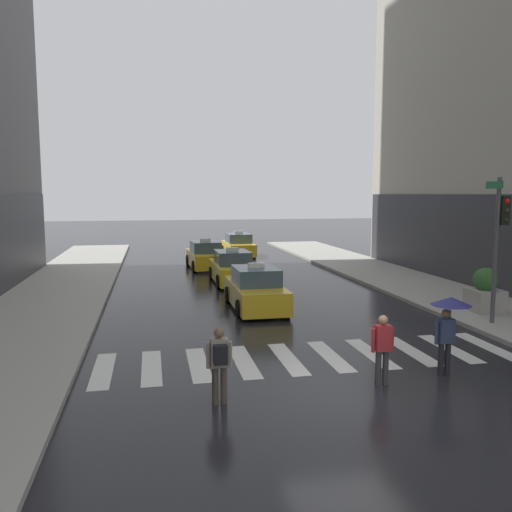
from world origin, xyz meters
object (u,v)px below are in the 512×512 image
traffic_light_pole (500,229)px  taxi_fourth (238,246)px  taxi_second (232,269)px  pedestrian_with_backpack (219,360)px  taxi_third (205,256)px  pedestrian_with_umbrella (449,314)px  planter_near_corner (485,292)px  taxi_lead (256,290)px  pedestrian_plain_coat (383,346)px

traffic_light_pole → taxi_fourth: traffic_light_pole is taller
taxi_second → pedestrian_with_backpack: 15.07m
taxi_third → pedestrian_with_umbrella: 20.04m
taxi_fourth → planter_near_corner: taxi_fourth is taller
taxi_lead → pedestrian_plain_coat: taxi_lead is taller
taxi_lead → planter_near_corner: (8.01, -2.69, 0.15)m
traffic_light_pole → pedestrian_with_umbrella: bearing=-136.7°
pedestrian_with_backpack → taxi_third: bearing=85.0°
taxi_third → pedestrian_with_backpack: size_ratio=2.80×
taxi_third → pedestrian_with_backpack: (-1.79, -20.34, 0.25)m
traffic_light_pole → taxi_second: traffic_light_pole is taller
taxi_second → pedestrian_plain_coat: 14.50m
pedestrian_with_umbrella → planter_near_corner: pedestrian_with_umbrella is taller
taxi_second → pedestrian_with_umbrella: (3.12, -14.14, 0.79)m
traffic_light_pole → pedestrian_with_umbrella: (-4.15, -3.91, -1.74)m
traffic_light_pole → taxi_fourth: size_ratio=1.05×
traffic_light_pole → pedestrian_with_umbrella: traffic_light_pole is taller
planter_near_corner → pedestrian_with_umbrella: bearing=-131.6°
planter_near_corner → pedestrian_plain_coat: bearing=-139.2°
taxi_third → planter_near_corner: bearing=-58.2°
taxi_second → planter_near_corner: bearing=-47.2°
taxi_fourth → pedestrian_plain_coat: bearing=-92.0°
taxi_second → taxi_third: same height
taxi_second → taxi_fourth: (2.16, 11.14, 0.00)m
pedestrian_with_umbrella → pedestrian_plain_coat: bearing=-170.7°
taxi_fourth → pedestrian_with_umbrella: 25.31m
pedestrian_plain_coat → planter_near_corner: size_ratio=1.03×
pedestrian_plain_coat → taxi_third: bearing=95.9°
taxi_third → pedestrian_with_umbrella: (3.89, -19.64, 0.79)m
taxi_fourth → taxi_second: bearing=-101.0°
traffic_light_pole → taxi_second: (-7.27, 10.23, -2.53)m
pedestrian_with_umbrella → pedestrian_plain_coat: pedestrian_with_umbrella is taller
pedestrian_with_backpack → taxi_lead: bearing=74.0°
taxi_third → taxi_fourth: 6.36m
taxi_second → planter_near_corner: taxi_second is taller
taxi_second → pedestrian_with_backpack: (-2.56, -14.85, 0.25)m
taxi_lead → taxi_third: 11.47m
pedestrian_with_umbrella → pedestrian_plain_coat: size_ratio=1.18×
taxi_third → pedestrian_with_umbrella: size_ratio=2.38×
pedestrian_with_backpack → pedestrian_with_umbrella: bearing=7.0°
taxi_third → pedestrian_with_umbrella: pedestrian_with_umbrella is taller
taxi_second → taxi_fourth: size_ratio=1.00×
traffic_light_pole → pedestrian_with_backpack: traffic_light_pole is taller
pedestrian_plain_coat → planter_near_corner: 8.89m
taxi_second → pedestrian_with_backpack: bearing=-99.8°
taxi_fourth → taxi_lead: bearing=-97.3°
taxi_third → pedestrian_with_umbrella: bearing=-78.8°
taxi_lead → taxi_fourth: 17.23m
taxi_lead → planter_near_corner: bearing=-18.5°
pedestrian_with_backpack → pedestrian_plain_coat: size_ratio=1.00×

